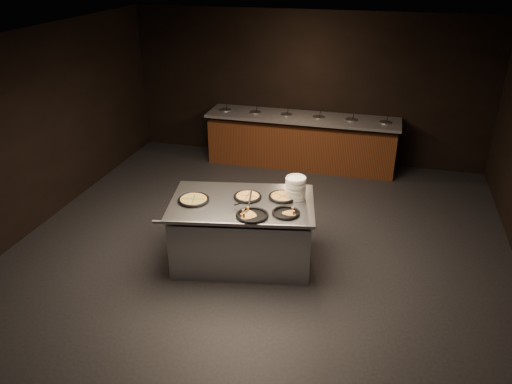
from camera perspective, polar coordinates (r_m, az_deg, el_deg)
room at (r=6.26m, az=-0.23°, el=3.11°), size 7.02×8.02×2.92m
salad_bar at (r=9.87m, az=5.17°, el=5.47°), size 3.70×0.83×1.18m
serving_counter at (r=6.77m, az=-1.57°, el=-4.66°), size 2.07×1.54×0.90m
plate_stack at (r=6.60m, az=4.56°, el=0.46°), size 0.27×0.27×0.30m
pan_veggie_whole at (r=6.61m, az=-7.14°, el=-0.87°), size 0.42×0.42×0.04m
pan_cheese_whole at (r=6.64m, az=-0.96°, el=-0.51°), size 0.37×0.37×0.04m
pan_cheese_slices_a at (r=6.65m, az=3.08°, el=-0.52°), size 0.38×0.38×0.04m
pan_cheese_slices_b at (r=6.18m, az=-0.44°, el=-2.65°), size 0.41×0.41×0.04m
pan_veggie_slices at (r=6.25m, az=3.43°, el=-2.38°), size 0.35×0.35×0.04m
server_left at (r=6.46m, az=-0.64°, el=-0.70°), size 0.11×0.34×0.16m
server_right at (r=6.27m, az=-1.70°, el=-1.70°), size 0.28×0.20×0.15m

